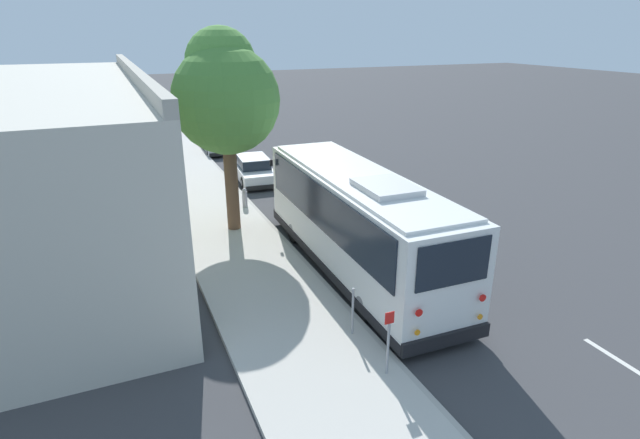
% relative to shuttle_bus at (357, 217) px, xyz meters
% --- Properties ---
extents(ground_plane, '(160.00, 160.00, 0.00)m').
position_rel_shuttle_bus_xyz_m(ground_plane, '(0.41, -0.35, -1.80)').
color(ground_plane, '#3D3D3F').
extents(sidewalk_slab, '(80.00, 3.41, 0.15)m').
position_rel_shuttle_bus_xyz_m(sidewalk_slab, '(0.41, 3.16, -1.73)').
color(sidewalk_slab, beige).
rests_on(sidewalk_slab, ground).
extents(curb_strip, '(80.00, 0.14, 0.15)m').
position_rel_shuttle_bus_xyz_m(curb_strip, '(0.41, 1.38, -1.73)').
color(curb_strip, '#AAA69D').
rests_on(curb_strip, ground).
extents(shuttle_bus, '(10.00, 2.70, 3.37)m').
position_rel_shuttle_bus_xyz_m(shuttle_bus, '(0.00, 0.00, 0.00)').
color(shuttle_bus, white).
rests_on(shuttle_bus, ground).
extents(parked_sedan_white, '(4.63, 2.00, 1.26)m').
position_rel_shuttle_bus_xyz_m(parked_sedan_white, '(11.21, 0.14, -1.22)').
color(parked_sedan_white, silver).
rests_on(parked_sedan_white, ground).
extents(parked_sedan_silver, '(4.23, 1.92, 1.27)m').
position_rel_shuttle_bus_xyz_m(parked_sedan_silver, '(18.41, 0.41, -1.22)').
color(parked_sedan_silver, '#A8AAAF').
rests_on(parked_sedan_silver, ground).
extents(parked_sedan_blue, '(4.56, 1.87, 1.29)m').
position_rel_shuttle_bus_xyz_m(parked_sedan_blue, '(24.68, 0.27, -1.20)').
color(parked_sedan_blue, navy).
rests_on(parked_sedan_blue, ground).
extents(parked_sedan_maroon, '(4.34, 2.02, 1.32)m').
position_rel_shuttle_bus_xyz_m(parked_sedan_maroon, '(31.39, 0.19, -1.19)').
color(parked_sedan_maroon, maroon).
rests_on(parked_sedan_maroon, ground).
extents(parked_sedan_tan, '(4.70, 1.78, 1.27)m').
position_rel_shuttle_bus_xyz_m(parked_sedan_tan, '(38.47, 0.36, -1.21)').
color(parked_sedan_tan, tan).
rests_on(parked_sedan_tan, ground).
extents(street_tree, '(3.79, 3.79, 7.27)m').
position_rel_shuttle_bus_xyz_m(street_tree, '(4.84, 2.78, 3.38)').
color(street_tree, brown).
rests_on(street_tree, sidewalk_slab).
extents(sign_post_near, '(0.06, 0.22, 1.56)m').
position_rel_shuttle_bus_xyz_m(sign_post_near, '(-5.08, 1.83, -0.85)').
color(sign_post_near, gray).
rests_on(sign_post_near, sidewalk_slab).
extents(sign_post_far, '(0.06, 0.06, 1.27)m').
position_rel_shuttle_bus_xyz_m(sign_post_far, '(-3.39, 1.83, -1.02)').
color(sign_post_far, gray).
rests_on(sign_post_far, sidewalk_slab).
extents(fire_hydrant, '(0.22, 0.22, 0.81)m').
position_rel_shuttle_bus_xyz_m(fire_hydrant, '(6.98, 1.74, -1.25)').
color(fire_hydrant, '#99999E').
rests_on(fire_hydrant, sidewalk_slab).
extents(building_backdrop, '(19.60, 8.62, 6.04)m').
position_rel_shuttle_bus_xyz_m(building_backdrop, '(6.91, 9.74, 1.02)').
color(building_backdrop, beige).
rests_on(building_backdrop, ground).
extents(lane_stripe_behind, '(2.40, 0.14, 0.01)m').
position_rel_shuttle_bus_xyz_m(lane_stripe_behind, '(-6.96, -3.53, -1.80)').
color(lane_stripe_behind, silver).
rests_on(lane_stripe_behind, ground).
extents(lane_stripe_mid, '(2.40, 0.14, 0.01)m').
position_rel_shuttle_bus_xyz_m(lane_stripe_mid, '(-0.96, -3.53, -1.80)').
color(lane_stripe_mid, silver).
rests_on(lane_stripe_mid, ground).
extents(lane_stripe_ahead, '(2.40, 0.14, 0.01)m').
position_rel_shuttle_bus_xyz_m(lane_stripe_ahead, '(5.04, -3.53, -1.80)').
color(lane_stripe_ahead, silver).
rests_on(lane_stripe_ahead, ground).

